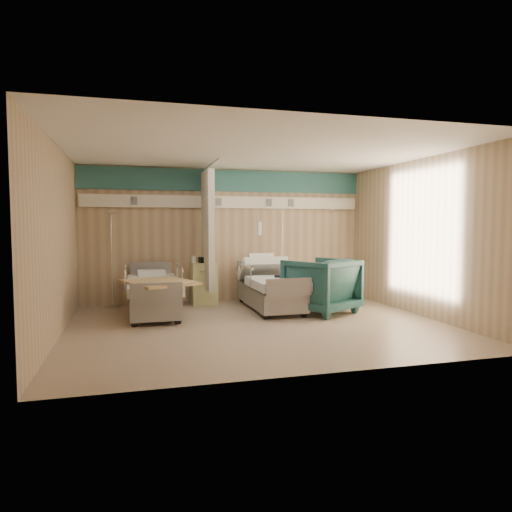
% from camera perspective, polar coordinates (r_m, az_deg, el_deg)
% --- Properties ---
extents(ground, '(6.00, 5.00, 0.00)m').
position_cam_1_polar(ground, '(7.47, 0.32, -8.65)').
color(ground, '#9D856C').
rests_on(ground, ground).
extents(room_walls, '(6.04, 5.04, 2.82)m').
position_cam_1_polar(room_walls, '(7.53, -0.43, 5.72)').
color(room_walls, tan).
rests_on(room_walls, ground).
extents(bed_right, '(1.00, 2.16, 0.63)m').
position_cam_1_polar(bed_right, '(8.81, 1.82, -4.63)').
color(bed_right, white).
rests_on(bed_right, ground).
extents(bed_left, '(1.00, 2.16, 0.63)m').
position_cam_1_polar(bed_left, '(8.44, -12.68, -5.11)').
color(bed_left, white).
rests_on(bed_left, ground).
extents(bedside_cabinet, '(0.50, 0.48, 0.85)m').
position_cam_1_polar(bedside_cabinet, '(9.41, -6.53, -3.42)').
color(bedside_cabinet, '#D8D587').
rests_on(bedside_cabinet, ground).
extents(visitor_armchair, '(1.49, 1.50, 1.02)m').
position_cam_1_polar(visitor_armchair, '(8.48, 8.16, -3.68)').
color(visitor_armchair, '#1D4A47').
rests_on(visitor_armchair, ground).
extents(waffle_blanket, '(0.73, 0.70, 0.06)m').
position_cam_1_polar(waffle_blanket, '(8.41, 8.26, -0.04)').
color(waffle_blanket, white).
rests_on(waffle_blanket, visitor_armchair).
extents(iv_stand_right, '(0.35, 0.35, 1.97)m').
position_cam_1_polar(iv_stand_right, '(9.72, 3.22, -3.29)').
color(iv_stand_right, silver).
rests_on(iv_stand_right, ground).
extents(iv_stand_left, '(0.33, 0.33, 1.87)m').
position_cam_1_polar(iv_stand_left, '(9.40, -17.48, -3.85)').
color(iv_stand_left, silver).
rests_on(iv_stand_left, ground).
extents(call_remote, '(0.20, 0.15, 0.04)m').
position_cam_1_polar(call_remote, '(8.64, 2.95, -2.56)').
color(call_remote, black).
rests_on(call_remote, bed_right).
extents(tan_blanket, '(1.37, 1.50, 0.04)m').
position_cam_1_polar(tan_blanket, '(7.94, -11.97, -3.22)').
color(tan_blanket, tan).
rests_on(tan_blanket, bed_left).
extents(toiletry_bag, '(0.25, 0.19, 0.12)m').
position_cam_1_polar(toiletry_bag, '(9.36, -6.45, -0.48)').
color(toiletry_bag, black).
rests_on(toiletry_bag, bedside_cabinet).
extents(white_cup, '(0.11, 0.11, 0.14)m').
position_cam_1_polar(white_cup, '(9.40, -7.79, -0.41)').
color(white_cup, white).
rests_on(white_cup, bedside_cabinet).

